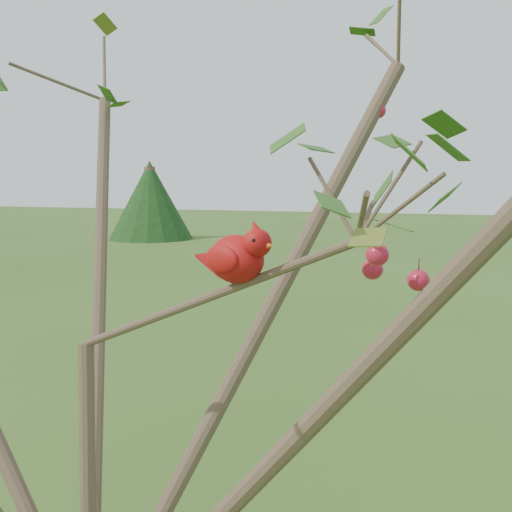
{
  "coord_description": "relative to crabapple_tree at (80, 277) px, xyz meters",
  "views": [
    {
      "loc": [
        0.74,
        -1.09,
        2.32
      ],
      "look_at": [
        0.36,
        0.05,
        2.17
      ],
      "focal_mm": 45.0,
      "sensor_mm": 36.0,
      "label": 1
    }
  ],
  "objects": [
    {
      "name": "cardinal",
      "position": [
        0.3,
        0.09,
        0.04
      ],
      "size": [
        0.19,
        0.13,
        0.14
      ],
      "rotation": [
        0.0,
        0.0,
        -0.4
      ],
      "color": "#A7110E",
      "rests_on": "ground"
    },
    {
      "name": "crabapple_tree",
      "position": [
        0.0,
        0.0,
        0.0
      ],
      "size": [
        2.35,
        2.05,
        2.95
      ],
      "color": "#433024",
      "rests_on": "ground"
    },
    {
      "name": "distant_trees",
      "position": [
        -4.28,
        23.12,
        -0.68
      ],
      "size": [
        44.77,
        12.43,
        3.0
      ],
      "color": "#433024",
      "rests_on": "ground"
    }
  ]
}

